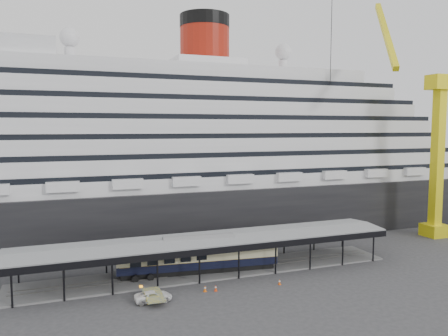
{
  "coord_description": "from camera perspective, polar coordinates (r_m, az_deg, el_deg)",
  "views": [
    {
      "loc": [
        -19.85,
        -54.44,
        21.16
      ],
      "look_at": [
        3.29,
        8.0,
        15.04
      ],
      "focal_mm": 35.0,
      "sensor_mm": 36.0,
      "label": 1
    }
  ],
  "objects": [
    {
      "name": "ground",
      "position": [
        61.69,
        -0.3,
        -14.81
      ],
      "size": [
        200.0,
        200.0,
        0.0
      ],
      "primitive_type": "plane",
      "color": "#333335",
      "rests_on": "ground"
    },
    {
      "name": "cruise_ship",
      "position": [
        88.74,
        -7.38,
        3.39
      ],
      "size": [
        130.0,
        30.0,
        43.9
      ],
      "color": "black",
      "rests_on": "ground"
    },
    {
      "name": "platform_canopy",
      "position": [
        65.42,
        -1.83,
        -11.45
      ],
      "size": [
        56.0,
        9.18,
        5.3
      ],
      "color": "slate",
      "rests_on": "ground"
    },
    {
      "name": "crane_yellow",
      "position": [
        93.28,
        25.57,
        4.0
      ],
      "size": [
        23.83,
        18.78,
        47.6
      ],
      "color": "yellow",
      "rests_on": "ground"
    },
    {
      "name": "port_truck",
      "position": [
        56.26,
        -9.21,
        -16.22
      ],
      "size": [
        4.6,
        2.16,
        1.27
      ],
      "primitive_type": "imported",
      "rotation": [
        0.0,
        0.0,
        1.56
      ],
      "color": "white",
      "rests_on": "ground"
    },
    {
      "name": "pullman_carriage",
      "position": [
        64.79,
        -3.34,
        -11.25
      ],
      "size": [
        23.53,
        5.5,
        22.92
      ],
      "rotation": [
        0.0,
        0.0,
        -0.11
      ],
      "color": "black",
      "rests_on": "ground"
    },
    {
      "name": "traffic_cone_left",
      "position": [
        58.72,
        -2.49,
        -15.45
      ],
      "size": [
        0.43,
        0.43,
        0.83
      ],
      "rotation": [
        0.0,
        0.0,
        -0.0
      ],
      "color": "#E55F0C",
      "rests_on": "ground"
    },
    {
      "name": "traffic_cone_mid",
      "position": [
        58.88,
        -1.09,
        -15.39
      ],
      "size": [
        0.47,
        0.47,
        0.82
      ],
      "rotation": [
        0.0,
        0.0,
        -0.12
      ],
      "color": "red",
      "rests_on": "ground"
    },
    {
      "name": "traffic_cone_right",
      "position": [
        61.52,
        7.27,
        -14.54
      ],
      "size": [
        0.43,
        0.43,
        0.75
      ],
      "rotation": [
        0.0,
        0.0,
        0.14
      ],
      "color": "#F0590D",
      "rests_on": "ground"
    }
  ]
}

